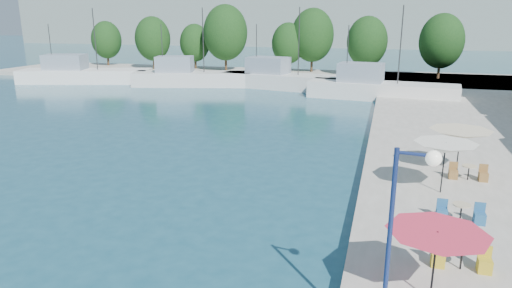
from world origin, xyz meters
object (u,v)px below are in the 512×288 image
(trawler_01, at_px, (82,75))
(umbrella_white, at_px, (445,148))
(umbrella_cream, at_px, (460,134))
(trawler_03, at_px, (283,80))
(street_lamp, at_px, (406,211))
(trawler_02, at_px, (190,78))
(trawler_04, at_px, (378,89))
(umbrella_pink, at_px, (437,240))

(trawler_01, distance_m, umbrella_white, 53.33)
(umbrella_white, distance_m, umbrella_cream, 3.71)
(umbrella_white, relative_size, umbrella_cream, 0.89)
(trawler_03, distance_m, street_lamp, 47.24)
(trawler_03, height_order, umbrella_white, trawler_03)
(umbrella_cream, height_order, street_lamp, street_lamp)
(trawler_02, bearing_deg, street_lamp, -74.41)
(trawler_03, height_order, street_lamp, trawler_03)
(trawler_04, relative_size, umbrella_pink, 5.59)
(street_lamp, bearing_deg, trawler_02, 127.99)
(trawler_03, xyz_separation_m, umbrella_white, (15.36, -34.14, 1.70))
(umbrella_cream, distance_m, street_lamp, 15.07)
(street_lamp, bearing_deg, umbrella_white, 87.25)
(umbrella_white, bearing_deg, trawler_04, 97.11)
(trawler_01, bearing_deg, trawler_02, -11.66)
(trawler_02, height_order, trawler_04, same)
(umbrella_pink, bearing_deg, umbrella_cream, 79.97)
(trawler_04, height_order, street_lamp, trawler_04)
(trawler_01, height_order, street_lamp, trawler_01)
(umbrella_cream, relative_size, street_lamp, 0.63)
(trawler_03, height_order, umbrella_cream, trawler_03)
(trawler_01, distance_m, trawler_03, 27.55)
(trawler_03, relative_size, umbrella_white, 5.98)
(umbrella_cream, bearing_deg, trawler_04, 100.48)
(umbrella_cream, bearing_deg, street_lamp, -102.51)
(trawler_02, relative_size, street_lamp, 3.11)
(trawler_02, height_order, umbrella_pink, trawler_02)
(street_lamp, bearing_deg, trawler_03, 114.41)
(trawler_03, xyz_separation_m, street_lamp, (13.22, -45.25, 3.02))
(trawler_03, xyz_separation_m, umbrella_cream, (16.47, -30.61, 1.55))
(trawler_02, distance_m, umbrella_cream, 41.04)
(trawler_03, bearing_deg, trawler_01, -163.80)
(trawler_03, bearing_deg, umbrella_white, -54.52)
(trawler_01, xyz_separation_m, trawler_03, (27.45, 2.37, 0.00))
(umbrella_white, xyz_separation_m, street_lamp, (-2.13, -11.11, 1.32))
(trawler_02, xyz_separation_m, trawler_04, (23.78, -3.61, -0.00))
(street_lamp, bearing_deg, trawler_01, 141.60)
(umbrella_white, bearing_deg, trawler_01, 143.41)
(trawler_01, relative_size, umbrella_cream, 5.60)
(street_lamp, bearing_deg, umbrella_cream, 85.61)
(trawler_03, bearing_deg, trawler_04, -11.00)
(trawler_01, distance_m, trawler_04, 39.22)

